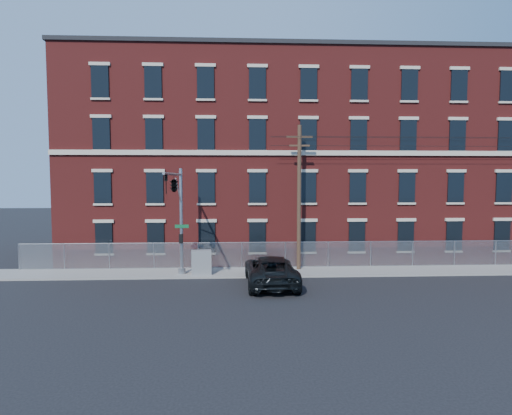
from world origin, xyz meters
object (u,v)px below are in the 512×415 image
(utility_pole_near, at_px, (299,195))
(utility_cabinet, at_px, (201,262))
(traffic_signal_mast, at_px, (176,196))
(pickup_truck, at_px, (271,270))

(utility_pole_near, height_order, utility_cabinet, utility_pole_near)
(traffic_signal_mast, height_order, utility_cabinet, traffic_signal_mast)
(utility_pole_near, xyz_separation_m, pickup_truck, (-2.27, -3.80, -4.45))
(utility_pole_near, bearing_deg, traffic_signal_mast, -156.86)
(traffic_signal_mast, xyz_separation_m, utility_cabinet, (1.32, 2.02, -4.46))
(traffic_signal_mast, distance_m, pickup_truck, 7.29)
(utility_cabinet, bearing_deg, utility_pole_near, 4.68)
(utility_pole_near, distance_m, pickup_truck, 6.28)
(pickup_truck, relative_size, utility_cabinet, 3.95)
(utility_pole_near, bearing_deg, pickup_truck, -120.93)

